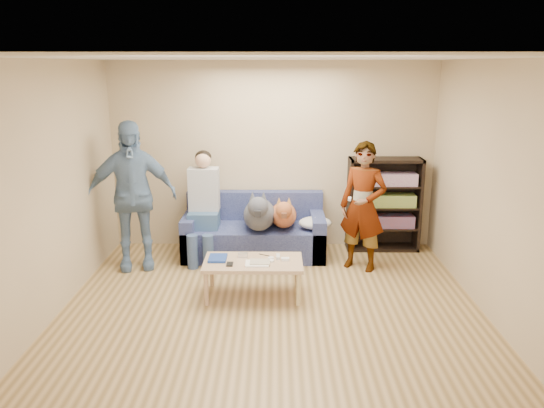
{
  "coord_description": "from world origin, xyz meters",
  "views": [
    {
      "loc": [
        0.05,
        -4.83,
        2.55
      ],
      "look_at": [
        0.0,
        1.2,
        0.95
      ],
      "focal_mm": 35.0,
      "sensor_mm": 36.0,
      "label": 1
    }
  ],
  "objects_px": {
    "dog_tan": "(284,214)",
    "coffee_table": "(253,265)",
    "sofa": "(254,234)",
    "bookshelf": "(384,202)",
    "notebook_blue": "(218,258)",
    "dog_gray": "(259,214)",
    "person_standing_right": "(363,207)",
    "camera_silver": "(243,255)",
    "person_seated": "(203,202)",
    "person_standing_left": "(131,196)"
  },
  "relations": [
    {
      "from": "dog_tan",
      "to": "coffee_table",
      "type": "height_order",
      "value": "dog_tan"
    },
    {
      "from": "sofa",
      "to": "bookshelf",
      "type": "relative_size",
      "value": 1.46
    },
    {
      "from": "notebook_blue",
      "to": "dog_gray",
      "type": "distance_m",
      "value": 1.19
    },
    {
      "from": "person_standing_right",
      "to": "camera_silver",
      "type": "distance_m",
      "value": 1.68
    },
    {
      "from": "person_seated",
      "to": "dog_tan",
      "type": "relative_size",
      "value": 1.29
    },
    {
      "from": "notebook_blue",
      "to": "sofa",
      "type": "relative_size",
      "value": 0.14
    },
    {
      "from": "notebook_blue",
      "to": "dog_gray",
      "type": "height_order",
      "value": "dog_gray"
    },
    {
      "from": "person_standing_left",
      "to": "sofa",
      "type": "height_order",
      "value": "person_standing_left"
    },
    {
      "from": "coffee_table",
      "to": "bookshelf",
      "type": "relative_size",
      "value": 0.85
    },
    {
      "from": "notebook_blue",
      "to": "camera_silver",
      "type": "relative_size",
      "value": 2.36
    },
    {
      "from": "person_standing_right",
      "to": "notebook_blue",
      "type": "xyz_separation_m",
      "value": [
        -1.74,
        -0.81,
        -0.38
      ]
    },
    {
      "from": "person_standing_left",
      "to": "coffee_table",
      "type": "bearing_deg",
      "value": -42.47
    },
    {
      "from": "dog_gray",
      "to": "bookshelf",
      "type": "distance_m",
      "value": 1.79
    },
    {
      "from": "notebook_blue",
      "to": "bookshelf",
      "type": "distance_m",
      "value": 2.68
    },
    {
      "from": "person_seated",
      "to": "dog_gray",
      "type": "relative_size",
      "value": 1.17
    },
    {
      "from": "person_standing_left",
      "to": "dog_gray",
      "type": "relative_size",
      "value": 1.51
    },
    {
      "from": "notebook_blue",
      "to": "dog_tan",
      "type": "distance_m",
      "value": 1.42
    },
    {
      "from": "dog_gray",
      "to": "dog_tan",
      "type": "relative_size",
      "value": 1.11
    },
    {
      "from": "person_standing_left",
      "to": "sofa",
      "type": "relative_size",
      "value": 1.0
    },
    {
      "from": "notebook_blue",
      "to": "person_seated",
      "type": "height_order",
      "value": "person_seated"
    },
    {
      "from": "person_standing_right",
      "to": "person_seated",
      "type": "distance_m",
      "value": 2.09
    },
    {
      "from": "person_standing_right",
      "to": "person_seated",
      "type": "relative_size",
      "value": 1.11
    },
    {
      "from": "dog_tan",
      "to": "bookshelf",
      "type": "bearing_deg",
      "value": 14.77
    },
    {
      "from": "dog_gray",
      "to": "notebook_blue",
      "type": "bearing_deg",
      "value": -111.76
    },
    {
      "from": "person_standing_left",
      "to": "dog_gray",
      "type": "distance_m",
      "value": 1.64
    },
    {
      "from": "person_standing_right",
      "to": "sofa",
      "type": "relative_size",
      "value": 0.86
    },
    {
      "from": "person_seated",
      "to": "bookshelf",
      "type": "distance_m",
      "value": 2.5
    },
    {
      "from": "person_standing_right",
      "to": "dog_tan",
      "type": "relative_size",
      "value": 1.44
    },
    {
      "from": "person_standing_right",
      "to": "dog_gray",
      "type": "relative_size",
      "value": 1.3
    },
    {
      "from": "bookshelf",
      "to": "dog_tan",
      "type": "bearing_deg",
      "value": -165.23
    },
    {
      "from": "sofa",
      "to": "person_seated",
      "type": "bearing_deg",
      "value": -169.29
    },
    {
      "from": "notebook_blue",
      "to": "sofa",
      "type": "xyz_separation_m",
      "value": [
        0.36,
        1.33,
        -0.15
      ]
    },
    {
      "from": "coffee_table",
      "to": "dog_tan",
      "type": "bearing_deg",
      "value": 74.07
    },
    {
      "from": "notebook_blue",
      "to": "dog_gray",
      "type": "bearing_deg",
      "value": 68.24
    },
    {
      "from": "dog_gray",
      "to": "dog_tan",
      "type": "height_order",
      "value": "dog_gray"
    },
    {
      "from": "dog_gray",
      "to": "dog_tan",
      "type": "bearing_deg",
      "value": 18.41
    },
    {
      "from": "person_seated",
      "to": "bookshelf",
      "type": "xyz_separation_m",
      "value": [
        2.47,
        0.36,
        -0.09
      ]
    },
    {
      "from": "person_standing_right",
      "to": "coffee_table",
      "type": "height_order",
      "value": "person_standing_right"
    },
    {
      "from": "person_standing_left",
      "to": "coffee_table",
      "type": "xyz_separation_m",
      "value": [
        1.56,
        -0.88,
        -0.57
      ]
    },
    {
      "from": "person_standing_right",
      "to": "dog_tan",
      "type": "bearing_deg",
      "value": -171.66
    },
    {
      "from": "person_standing_left",
      "to": "bookshelf",
      "type": "relative_size",
      "value": 1.46
    },
    {
      "from": "person_standing_right",
      "to": "notebook_blue",
      "type": "distance_m",
      "value": 1.96
    },
    {
      "from": "person_standing_left",
      "to": "person_seated",
      "type": "bearing_deg",
      "value": 10.49
    },
    {
      "from": "dog_tan",
      "to": "bookshelf",
      "type": "relative_size",
      "value": 0.87
    },
    {
      "from": "person_standing_left",
      "to": "dog_gray",
      "type": "height_order",
      "value": "person_standing_left"
    },
    {
      "from": "person_standing_right",
      "to": "person_standing_left",
      "type": "bearing_deg",
      "value": -151.11
    },
    {
      "from": "dog_tan",
      "to": "coffee_table",
      "type": "distance_m",
      "value": 1.31
    },
    {
      "from": "coffee_table",
      "to": "bookshelf",
      "type": "xyz_separation_m",
      "value": [
        1.76,
        1.61,
        0.31
      ]
    },
    {
      "from": "bookshelf",
      "to": "camera_silver",
      "type": "bearing_deg",
      "value": -141.52
    },
    {
      "from": "coffee_table",
      "to": "sofa",
      "type": "bearing_deg",
      "value": 91.77
    }
  ]
}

